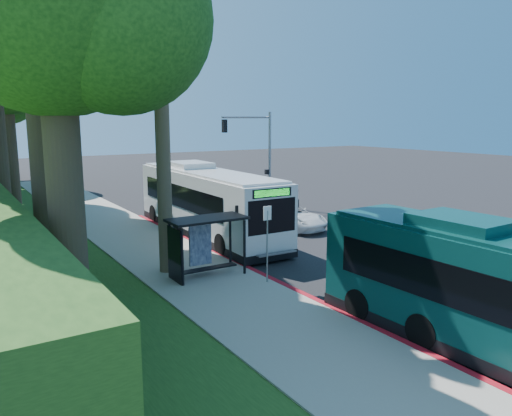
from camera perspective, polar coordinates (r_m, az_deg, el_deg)
ground at (r=26.99m, az=4.95°, el=-3.81°), size 140.00×140.00×0.00m
sidewalk at (r=23.42m, az=-9.49°, el=-5.95°), size 4.50×70.00×0.12m
red_curb at (r=21.05m, az=0.67°, el=-7.65°), size 0.25×30.00×0.13m
grass_verge at (r=26.75m, az=-25.16°, el=-4.83°), size 8.00×70.00×0.06m
bus_shelter at (r=20.47m, az=-6.38°, el=-3.17°), size 3.20×1.51×2.55m
stop_sign_pole at (r=19.49m, az=1.30°, el=-2.95°), size 0.35×0.06×3.17m
traffic_signal_pole at (r=36.62m, az=0.25°, el=6.92°), size 4.10×0.30×7.00m
tree_2 at (r=37.20m, az=-26.98°, el=15.24°), size 8.82×8.40×15.12m
white_bus at (r=28.13m, az=-5.73°, el=0.80°), size 3.13×13.44×3.99m
pickup at (r=29.97m, az=3.86°, el=-1.01°), size 2.88×5.30×1.41m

